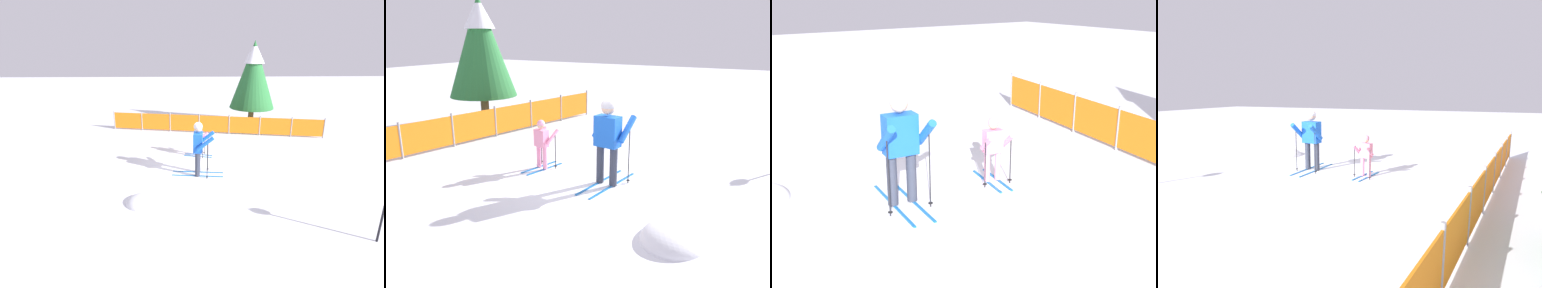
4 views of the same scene
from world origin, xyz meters
The scene contains 6 objects.
ground_plane centered at (0.00, 0.00, 0.00)m, with size 60.00×60.00×0.00m, color white.
skier_adult centered at (0.02, -0.22, 1.07)m, with size 1.73×0.81×1.80m.
skier_child centered at (0.11, 1.49, 0.68)m, with size 1.11×0.55×1.16m.
safety_fence centered at (1.00, 4.51, 0.47)m, with size 9.96×1.92×0.94m.
conifer_far centered at (3.15, 6.18, 2.66)m, with size 2.32×2.32×4.31m.
snow_mound centered at (-1.45, -2.09, 0.00)m, with size 1.21×1.03×0.48m, color white.
Camera 1 is at (-0.47, -9.38, 4.18)m, focal length 28.00 mm.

